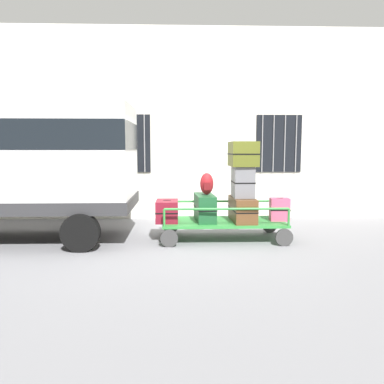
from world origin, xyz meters
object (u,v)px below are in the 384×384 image
(suitcase_center_middle, at_px, (243,182))
(backpack, at_px, (207,184))
(suitcase_left_bottom, at_px, (167,211))
(suitcase_center_bottom, at_px, (242,209))
(van, at_px, (17,157))
(suitcase_center_top, at_px, (243,154))
(suitcase_midleft_bottom, at_px, (205,208))
(luggage_cart, at_px, (223,223))
(suitcase_midright_bottom, at_px, (279,209))

(suitcase_center_middle, relative_size, backpack, 1.44)
(suitcase_left_bottom, distance_m, suitcase_center_bottom, 1.55)
(suitcase_center_bottom, bearing_deg, suitcase_left_bottom, -179.50)
(van, bearing_deg, suitcase_center_top, -1.71)
(suitcase_midleft_bottom, relative_size, suitcase_center_middle, 1.52)
(luggage_cart, relative_size, suitcase_center_middle, 4.04)
(suitcase_center_middle, bearing_deg, suitcase_center_top, 90.00)
(luggage_cart, bearing_deg, suitcase_center_bottom, -1.95)
(suitcase_left_bottom, bearing_deg, suitcase_midleft_bottom, 4.42)
(suitcase_midleft_bottom, distance_m, suitcase_center_middle, 0.94)
(van, distance_m, luggage_cart, 4.41)
(suitcase_center_top, bearing_deg, suitcase_midleft_bottom, 177.22)
(suitcase_center_bottom, height_order, suitcase_midright_bottom, suitcase_center_bottom)
(suitcase_center_middle, xyz_separation_m, suitcase_midright_bottom, (0.77, 0.01, -0.57))
(luggage_cart, height_order, suitcase_center_top, suitcase_center_top)
(suitcase_center_bottom, distance_m, suitcase_center_middle, 0.56)
(suitcase_center_bottom, bearing_deg, suitcase_center_middle, 90.00)
(suitcase_midleft_bottom, relative_size, suitcase_center_top, 1.28)
(suitcase_center_top, relative_size, backpack, 1.70)
(luggage_cart, height_order, suitcase_left_bottom, suitcase_left_bottom)
(luggage_cart, xyz_separation_m, suitcase_midright_bottom, (1.16, -0.00, 0.29))
(suitcase_center_top, height_order, backpack, suitcase_center_top)
(luggage_cart, height_order, suitcase_midleft_bottom, suitcase_midleft_bottom)
(suitcase_center_middle, height_order, suitcase_midright_bottom, suitcase_center_middle)
(suitcase_midleft_bottom, relative_size, backpack, 2.18)
(luggage_cart, relative_size, suitcase_midleft_bottom, 2.66)
(suitcase_left_bottom, bearing_deg, backpack, 1.61)
(van, xyz_separation_m, suitcase_midleft_bottom, (3.81, -0.10, -1.03))
(suitcase_midleft_bottom, height_order, suitcase_midright_bottom, suitcase_midleft_bottom)
(luggage_cart, distance_m, suitcase_center_bottom, 0.49)
(luggage_cart, relative_size, backpack, 5.79)
(suitcase_midleft_bottom, bearing_deg, van, 178.51)
(backpack, bearing_deg, suitcase_left_bottom, -178.39)
(backpack, bearing_deg, suitcase_center_top, -0.04)
(van, distance_m, suitcase_left_bottom, 3.23)
(suitcase_midleft_bottom, height_order, backpack, backpack)
(luggage_cart, xyz_separation_m, suitcase_center_bottom, (0.39, -0.01, 0.30))
(suitcase_midleft_bottom, distance_m, suitcase_center_bottom, 0.78)
(luggage_cart, distance_m, suitcase_center_middle, 0.94)
(van, distance_m, backpack, 3.88)
(suitcase_center_top, bearing_deg, suitcase_center_bottom, -90.00)
(van, bearing_deg, suitcase_center_bottom, -1.82)
(suitcase_center_middle, bearing_deg, suitcase_left_bottom, -179.45)
(suitcase_left_bottom, relative_size, suitcase_center_middle, 1.06)
(suitcase_midright_bottom, xyz_separation_m, backpack, (-1.51, -0.00, 0.53))
(suitcase_midleft_bottom, bearing_deg, suitcase_center_top, -2.78)
(luggage_cart, relative_size, suitcase_center_bottom, 2.47)
(suitcase_midleft_bottom, height_order, suitcase_center_middle, suitcase_center_middle)
(suitcase_center_middle, height_order, backpack, suitcase_center_middle)
(luggage_cart, xyz_separation_m, suitcase_midleft_bottom, (-0.39, 0.03, 0.33))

